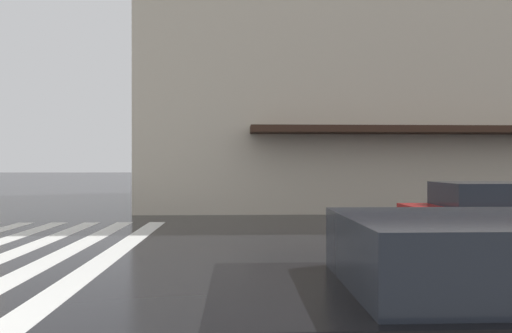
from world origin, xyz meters
TOP-DOWN VIEW (x-y plane):
  - haussmann_block_corner at (20.10, -14.87)m, footprint 16.40×27.74m
  - car_black at (-1.00, -6.63)m, footprint 1.85×4.10m
  - car_red at (5.50, -10.38)m, footprint 1.85×4.10m

SIDE VIEW (x-z plane):
  - car_black at x=-1.00m, z-range 0.05..1.46m
  - car_red at x=5.50m, z-range 0.05..1.46m
  - haussmann_block_corner at x=20.10m, z-range -0.19..17.99m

